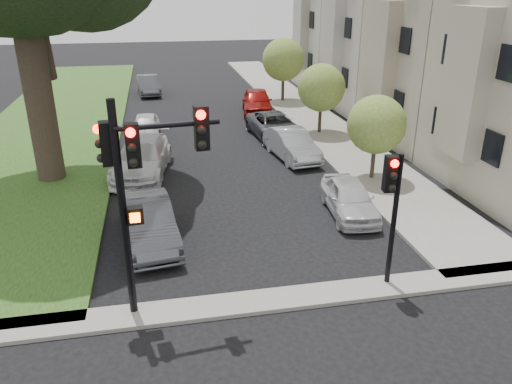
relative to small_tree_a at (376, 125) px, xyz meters
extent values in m
plane|color=black|center=(-6.20, -10.10, -2.49)|extent=(140.00, 140.00, 0.00)
cube|color=#264616|center=(-15.20, 13.90, -2.43)|extent=(8.00, 44.00, 0.12)
cube|color=gray|center=(0.55, 13.90, -2.43)|extent=(3.50, 44.00, 0.12)
cube|color=gray|center=(-6.20, -8.10, -2.43)|extent=(60.00, 1.00, 0.12)
cube|color=#A5A092|center=(2.45, -2.10, 2.01)|extent=(0.70, 2.20, 5.50)
cube|color=black|center=(2.75, -2.10, 3.01)|extent=(0.08, 3.60, 6.00)
cube|color=tan|center=(6.30, 5.40, 2.51)|extent=(7.00, 7.40, 10.00)
cube|color=tan|center=(2.45, 5.40, 2.01)|extent=(0.70, 2.20, 5.50)
cube|color=black|center=(2.75, 5.40, 3.01)|extent=(0.08, 3.60, 6.00)
cube|color=#B7B7B7|center=(6.30, 12.90, 2.51)|extent=(7.00, 7.40, 10.00)
cube|color=#B7B7B7|center=(2.45, 12.90, 2.01)|extent=(0.70, 2.20, 5.50)
cube|color=black|center=(2.75, 12.90, 3.01)|extent=(0.08, 3.60, 6.00)
cube|color=gray|center=(6.30, 20.40, 2.51)|extent=(7.00, 7.40, 10.00)
cube|color=gray|center=(2.45, 20.40, 2.01)|extent=(0.70, 2.20, 5.50)
cube|color=black|center=(2.75, 20.40, 3.01)|extent=(0.08, 3.60, 6.00)
cylinder|color=black|center=(-13.78, 2.70, 1.70)|extent=(1.15, 1.15, 8.37)
cylinder|color=black|center=(0.00, 0.00, -1.60)|extent=(0.18, 0.18, 1.78)
sphere|color=olive|center=(0.00, 0.00, 0.01)|extent=(2.49, 2.49, 2.49)
cylinder|color=black|center=(0.00, 7.44, -1.54)|extent=(0.19, 0.19, 1.89)
sphere|color=olive|center=(0.00, 7.44, 0.17)|extent=(2.65, 2.65, 2.65)
cylinder|color=black|center=(0.00, 16.13, -1.41)|extent=(0.21, 0.21, 2.15)
sphere|color=olive|center=(0.00, 16.13, 0.52)|extent=(3.01, 3.01, 3.01)
cylinder|color=black|center=(-10.00, -7.90, 0.35)|extent=(0.21, 0.21, 5.66)
cylinder|color=black|center=(-8.80, -7.90, 2.52)|extent=(2.40, 0.36, 0.13)
cube|color=black|center=(-9.62, -7.90, 2.09)|extent=(0.35, 0.31, 1.03)
cube|color=black|center=(-8.04, -7.90, 2.41)|extent=(0.35, 0.31, 1.03)
cube|color=black|center=(-10.22, -7.63, 2.09)|extent=(0.31, 0.35, 1.03)
sphere|color=#FF0C05|center=(-9.62, -8.06, 2.44)|extent=(0.22, 0.22, 0.22)
sphere|color=black|center=(-9.62, -8.06, 1.74)|extent=(0.22, 0.22, 0.22)
cube|color=black|center=(-9.73, -7.90, 0.35)|extent=(0.41, 0.31, 0.41)
cube|color=#FF5905|center=(-9.73, -8.05, 0.35)|extent=(0.24, 0.03, 0.24)
cylinder|color=black|center=(-2.94, -7.90, -0.52)|extent=(0.16, 0.16, 3.93)
cube|color=black|center=(-3.20, -7.90, 0.93)|extent=(0.34, 0.30, 0.98)
sphere|color=#FF0C05|center=(-3.20, -8.05, 1.26)|extent=(0.21, 0.21, 0.21)
imported|color=silver|center=(-2.29, -3.18, -1.83)|extent=(1.88, 3.96, 1.31)
imported|color=#999BA0|center=(-2.70, 3.53, -1.77)|extent=(2.07, 4.49, 1.42)
imported|color=#3F4247|center=(-2.70, 7.11, -1.80)|extent=(2.71, 5.13, 1.37)
imported|color=maroon|center=(-2.54, 12.96, -1.68)|extent=(2.54, 4.94, 1.61)
imported|color=#3F4247|center=(-9.61, -3.96, -1.74)|extent=(2.17, 4.68, 1.49)
imported|color=silver|center=(-9.87, 2.70, -1.70)|extent=(3.04, 5.70, 1.57)
imported|color=silver|center=(-9.75, 8.63, -1.84)|extent=(1.66, 3.83, 1.29)
imported|color=#3F4247|center=(-9.60, 20.72, -1.76)|extent=(1.91, 4.50, 1.45)
camera|label=1|loc=(-8.99, -19.12, 5.49)|focal=35.00mm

